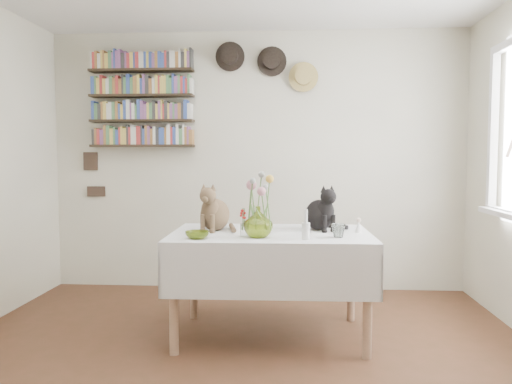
# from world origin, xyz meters

# --- Properties ---
(room) EXTENTS (4.08, 4.58, 2.58)m
(room) POSITION_xyz_m (0.00, 0.00, 1.25)
(room) COLOR #59311F
(room) RESTS_ON ground
(dining_table) EXTENTS (1.42, 0.93, 0.75)m
(dining_table) POSITION_xyz_m (0.19, 0.92, 0.57)
(dining_table) COLOR white
(dining_table) RESTS_ON room
(tabby_cat) EXTENTS (0.30, 0.35, 0.35)m
(tabby_cat) POSITION_xyz_m (-0.22, 1.01, 0.93)
(tabby_cat) COLOR brown
(tabby_cat) RESTS_ON dining_table
(black_cat) EXTENTS (0.34, 0.36, 0.34)m
(black_cat) POSITION_xyz_m (0.54, 1.08, 0.92)
(black_cat) COLOR black
(black_cat) RESTS_ON dining_table
(flower_vase) EXTENTS (0.23, 0.23, 0.21)m
(flower_vase) POSITION_xyz_m (0.11, 0.70, 0.86)
(flower_vase) COLOR #B7CE48
(flower_vase) RESTS_ON dining_table
(green_bowl) EXTENTS (0.21, 0.21, 0.05)m
(green_bowl) POSITION_xyz_m (-0.28, 0.61, 0.78)
(green_bowl) COLOR #B7CE48
(green_bowl) RESTS_ON dining_table
(drinking_glass) EXTENTS (0.13, 0.13, 0.09)m
(drinking_glass) POSITION_xyz_m (0.65, 0.72, 0.80)
(drinking_glass) COLOR white
(drinking_glass) RESTS_ON dining_table
(candlestick) EXTENTS (0.05, 0.05, 0.20)m
(candlestick) POSITION_xyz_m (0.43, 0.63, 0.82)
(candlestick) COLOR white
(candlestick) RESTS_ON dining_table
(berry_jar) EXTENTS (0.05, 0.05, 0.21)m
(berry_jar) POSITION_xyz_m (0.02, 0.73, 0.85)
(berry_jar) COLOR white
(berry_jar) RESTS_ON dining_table
(porcelain_figurine) EXTENTS (0.06, 0.06, 0.11)m
(porcelain_figurine) POSITION_xyz_m (0.82, 0.95, 0.80)
(porcelain_figurine) COLOR white
(porcelain_figurine) RESTS_ON dining_table
(flower_bouquet) EXTENTS (0.17, 0.13, 0.39)m
(flower_bouquet) POSITION_xyz_m (0.11, 0.71, 1.09)
(flower_bouquet) COLOR #4C7233
(flower_bouquet) RESTS_ON flower_vase
(bookshelf_unit) EXTENTS (1.00, 0.16, 0.91)m
(bookshelf_unit) POSITION_xyz_m (-1.10, 2.16, 1.84)
(bookshelf_unit) COLOR #2F2417
(bookshelf_unit) RESTS_ON room
(wall_hats) EXTENTS (0.98, 0.09, 0.48)m
(wall_hats) POSITION_xyz_m (0.12, 2.19, 2.17)
(wall_hats) COLOR black
(wall_hats) RESTS_ON room
(wall_art_plaques) EXTENTS (0.21, 0.02, 0.44)m
(wall_art_plaques) POSITION_xyz_m (-1.63, 2.23, 1.12)
(wall_art_plaques) COLOR #38281E
(wall_art_plaques) RESTS_ON room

